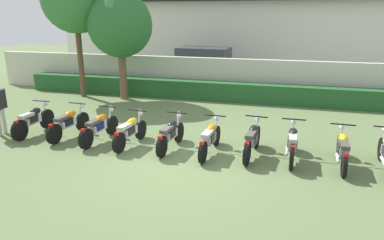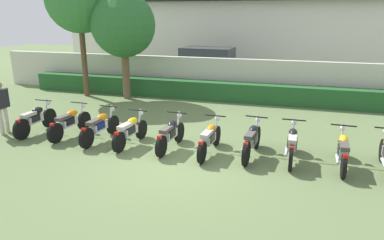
# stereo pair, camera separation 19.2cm
# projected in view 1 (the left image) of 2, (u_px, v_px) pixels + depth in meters

# --- Properties ---
(ground) EXTENTS (60.00, 60.00, 0.00)m
(ground) POSITION_uv_depth(u_px,v_px,m) (179.00, 163.00, 8.90)
(ground) COLOR #607547
(building) EXTENTS (25.10, 6.50, 8.53)m
(building) POSITION_uv_depth(u_px,v_px,m) (256.00, 4.00, 23.30)
(building) COLOR white
(building) RESTS_ON ground
(compound_wall) EXTENTS (23.85, 0.30, 1.73)m
(compound_wall) POSITION_uv_depth(u_px,v_px,m) (231.00, 78.00, 15.70)
(compound_wall) COLOR beige
(compound_wall) RESTS_ON ground
(hedge_row) EXTENTS (19.08, 0.70, 0.79)m
(hedge_row) POSITION_uv_depth(u_px,v_px,m) (228.00, 92.00, 15.19)
(hedge_row) COLOR #235628
(hedge_row) RESTS_ON ground
(parked_car) EXTENTS (4.61, 2.32, 1.89)m
(parked_car) POSITION_uv_depth(u_px,v_px,m) (206.00, 65.00, 19.08)
(parked_car) COLOR black
(parked_car) RESTS_ON ground
(tree_near_inspector) EXTENTS (2.86, 2.86, 5.63)m
(tree_near_inspector) POSITION_uv_depth(u_px,v_px,m) (75.00, 0.00, 14.96)
(tree_near_inspector) COLOR brown
(tree_near_inspector) RESTS_ON ground
(tree_far_side) EXTENTS (2.71, 2.71, 4.52)m
(tree_far_side) POSITION_uv_depth(u_px,v_px,m) (120.00, 25.00, 14.80)
(tree_far_side) COLOR brown
(tree_far_side) RESTS_ON ground
(motorcycle_in_row_0) EXTENTS (0.60, 1.88, 0.98)m
(motorcycle_in_row_0) POSITION_uv_depth(u_px,v_px,m) (33.00, 120.00, 10.90)
(motorcycle_in_row_0) COLOR black
(motorcycle_in_row_0) RESTS_ON ground
(motorcycle_in_row_1) EXTENTS (0.60, 1.92, 0.96)m
(motorcycle_in_row_1) POSITION_uv_depth(u_px,v_px,m) (68.00, 123.00, 10.65)
(motorcycle_in_row_1) COLOR black
(motorcycle_in_row_1) RESTS_ON ground
(motorcycle_in_row_2) EXTENTS (0.60, 1.91, 0.95)m
(motorcycle_in_row_2) POSITION_uv_depth(u_px,v_px,m) (99.00, 127.00, 10.28)
(motorcycle_in_row_2) COLOR black
(motorcycle_in_row_2) RESTS_ON ground
(motorcycle_in_row_3) EXTENTS (0.60, 1.77, 0.94)m
(motorcycle_in_row_3) POSITION_uv_depth(u_px,v_px,m) (130.00, 131.00, 9.95)
(motorcycle_in_row_3) COLOR black
(motorcycle_in_row_3) RESTS_ON ground
(motorcycle_in_row_4) EXTENTS (0.60, 1.81, 0.95)m
(motorcycle_in_row_4) POSITION_uv_depth(u_px,v_px,m) (171.00, 134.00, 9.68)
(motorcycle_in_row_4) COLOR black
(motorcycle_in_row_4) RESTS_ON ground
(motorcycle_in_row_5) EXTENTS (0.60, 1.91, 0.94)m
(motorcycle_in_row_5) POSITION_uv_depth(u_px,v_px,m) (210.00, 138.00, 9.37)
(motorcycle_in_row_5) COLOR black
(motorcycle_in_row_5) RESTS_ON ground
(motorcycle_in_row_6) EXTENTS (0.60, 1.91, 0.97)m
(motorcycle_in_row_6) POSITION_uv_depth(u_px,v_px,m) (252.00, 140.00, 9.21)
(motorcycle_in_row_6) COLOR black
(motorcycle_in_row_6) RESTS_ON ground
(motorcycle_in_row_7) EXTENTS (0.60, 1.86, 0.97)m
(motorcycle_in_row_7) POSITION_uv_depth(u_px,v_px,m) (292.00, 143.00, 8.96)
(motorcycle_in_row_7) COLOR black
(motorcycle_in_row_7) RESTS_ON ground
(motorcycle_in_row_8) EXTENTS (0.60, 1.85, 0.94)m
(motorcycle_in_row_8) POSITION_uv_depth(u_px,v_px,m) (342.00, 149.00, 8.61)
(motorcycle_in_row_8) COLOR black
(motorcycle_in_row_8) RESTS_ON ground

